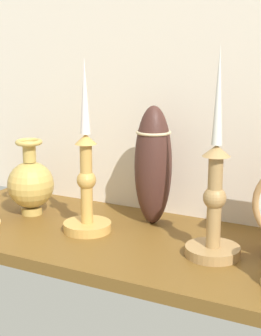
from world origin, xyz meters
The scene contains 6 objects.
ground_plane centered at (0.00, 0.00, -1.20)cm, with size 100.00×36.00×2.40cm, color brown.
back_wall centered at (0.00, 18.50, 32.50)cm, with size 120.00×2.00×65.00cm, color silver.
candlestick_tall_left centered at (12.61, -1.38, 10.05)cm, with size 9.90×9.90×37.25cm.
candlestick_tall_center centered at (-14.21, -0.80, 9.65)cm, with size 9.71×9.71×34.71cm.
brass_vase_bulbous centered at (-30.96, 2.72, 7.07)cm, with size 10.25×10.25×16.74cm.
tall_ceramic_vase centered at (-4.62, 9.80, 12.58)cm, with size 7.77×7.77×24.88cm.
Camera 1 is at (41.88, -88.66, 38.15)cm, focal length 57.99 mm.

